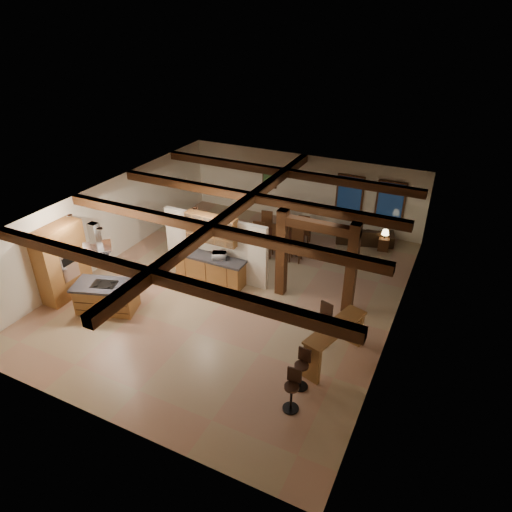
{
  "coord_description": "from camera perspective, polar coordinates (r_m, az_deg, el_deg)",
  "views": [
    {
      "loc": [
        6.09,
        -10.95,
        8.24
      ],
      "look_at": [
        0.51,
        0.5,
        1.13
      ],
      "focal_mm": 32.0,
      "sensor_mm": 36.0,
      "label": 1
    }
  ],
  "objects": [
    {
      "name": "dining_table",
      "position": [
        17.31,
        3.18,
        1.78
      ],
      "size": [
        1.66,
        0.96,
        0.58
      ],
      "primitive_type": "imported",
      "rotation": [
        0.0,
        0.0,
        0.03
      ],
      "color": "#38180E",
      "rests_on": "ground"
    },
    {
      "name": "bar_stool_b",
      "position": [
        11.3,
        5.76,
        -13.86
      ],
      "size": [
        0.38,
        0.38,
        1.09
      ],
      "color": "black",
      "rests_on": "ground"
    },
    {
      "name": "back_counter",
      "position": [
        15.26,
        -5.75,
        -1.56
      ],
      "size": [
        2.5,
        0.66,
        0.94
      ],
      "color": "brown",
      "rests_on": "ground"
    },
    {
      "name": "bar_stool_a",
      "position": [
        10.79,
        4.53,
        -16.36
      ],
      "size": [
        0.38,
        0.39,
        1.1
      ],
      "color": "black",
      "rests_on": "ground"
    },
    {
      "name": "ceiling_beams",
      "position": [
        13.68,
        -2.86,
        5.53
      ],
      "size": [
        10.0,
        12.0,
        0.28
      ],
      "color": "#371E0D",
      "rests_on": "room_walls"
    },
    {
      "name": "sofa",
      "position": [
        18.24,
        13.46,
        2.59
      ],
      "size": [
        2.34,
        1.41,
        0.64
      ],
      "primitive_type": "imported",
      "rotation": [
        0.0,
        0.0,
        3.41
      ],
      "color": "black",
      "rests_on": "ground"
    },
    {
      "name": "recessed_cans",
      "position": [
        13.59,
        -16.31,
        4.67
      ],
      "size": [
        3.16,
        2.46,
        0.03
      ],
      "color": "silver",
      "rests_on": "room_walls"
    },
    {
      "name": "table_lamp",
      "position": [
        17.67,
        15.87,
        2.85
      ],
      "size": [
        0.28,
        0.28,
        0.33
      ],
      "color": "black",
      "rests_on": "side_table"
    },
    {
      "name": "ground",
      "position": [
        15.0,
        -2.6,
        -4.18
      ],
      "size": [
        12.0,
        12.0,
        0.0
      ],
      "primitive_type": "plane",
      "color": "tan",
      "rests_on": "ground"
    },
    {
      "name": "timber_posts",
      "position": [
        13.64,
        7.53,
        0.56
      ],
      "size": [
        2.5,
        0.3,
        2.9
      ],
      "color": "#371E0D",
      "rests_on": "ground"
    },
    {
      "name": "partition_wall",
      "position": [
        15.25,
        -5.11,
        1.13
      ],
      "size": [
        3.8,
        0.18,
        2.2
      ],
      "primitive_type": "cube",
      "color": "white",
      "rests_on": "ground"
    },
    {
      "name": "back_windows",
      "position": [
        18.48,
        14.0,
        6.9
      ],
      "size": [
        2.7,
        0.07,
        1.7
      ],
      "color": "#371E0D",
      "rests_on": "room_walls"
    },
    {
      "name": "dining_chairs",
      "position": [
        17.15,
        3.21,
        2.81
      ],
      "size": [
        2.14,
        2.14,
        1.25
      ],
      "color": "#371E0D",
      "rests_on": "ground"
    },
    {
      "name": "framed_art",
      "position": [
        19.64,
        1.7,
        9.72
      ],
      "size": [
        0.65,
        0.05,
        0.85
      ],
      "color": "#371E0D",
      "rests_on": "room_walls"
    },
    {
      "name": "kitchen_island",
      "position": [
        14.53,
        -18.17,
        -4.84
      ],
      "size": [
        2.06,
        1.52,
        0.92
      ],
      "color": "brown",
      "rests_on": "ground"
    },
    {
      "name": "bar_stool_c",
      "position": [
        12.55,
        8.31,
        -8.44
      ],
      "size": [
        0.46,
        0.48,
        1.27
      ],
      "color": "black",
      "rests_on": "ground"
    },
    {
      "name": "room_walls",
      "position": [
        14.1,
        -2.76,
        1.88
      ],
      "size": [
        12.0,
        12.0,
        12.0
      ],
      "color": "white",
      "rests_on": "ground"
    },
    {
      "name": "side_table",
      "position": [
        17.88,
        15.67,
        1.47
      ],
      "size": [
        0.45,
        0.45,
        0.5
      ],
      "primitive_type": "cube",
      "rotation": [
        0.0,
        0.0,
        0.14
      ],
      "color": "#371E0D",
      "rests_on": "ground"
    },
    {
      "name": "microwave",
      "position": [
        14.8,
        -4.61,
        0.06
      ],
      "size": [
        0.52,
        0.45,
        0.24
      ],
      "primitive_type": "imported",
      "rotation": [
        0.0,
        0.0,
        3.55
      ],
      "color": "silver",
      "rests_on": "back_counter"
    },
    {
      "name": "range_hood",
      "position": [
        13.87,
        -19.0,
        -0.31
      ],
      "size": [
        1.1,
        1.1,
        1.4
      ],
      "color": "silver",
      "rests_on": "room_walls"
    },
    {
      "name": "bar_counter",
      "position": [
        11.98,
        9.83,
        -10.03
      ],
      "size": [
        1.13,
        2.19,
        1.12
      ],
      "color": "brown",
      "rests_on": "ground"
    },
    {
      "name": "upper_display_cabinet",
      "position": [
        14.76,
        -5.61,
        3.39
      ],
      "size": [
        1.8,
        0.36,
        0.95
      ],
      "color": "brown",
      "rests_on": "partition_wall"
    },
    {
      "name": "pantry_cabinet",
      "position": [
        15.33,
        -23.09,
        -0.7
      ],
      "size": [
        0.67,
        1.6,
        2.4
      ],
      "color": "brown",
      "rests_on": "ground"
    }
  ]
}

